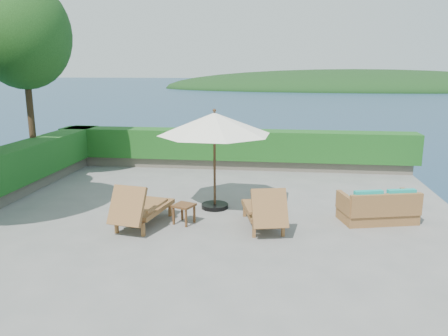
# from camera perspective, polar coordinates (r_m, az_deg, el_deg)

# --- Properties ---
(ground) EXTENTS (12.00, 12.00, 0.00)m
(ground) POSITION_cam_1_polar(r_m,az_deg,el_deg) (10.08, -2.29, -7.06)
(ground) COLOR gray
(ground) RESTS_ON ground
(foundation) EXTENTS (12.00, 12.00, 3.00)m
(foundation) POSITION_cam_1_polar(r_m,az_deg,el_deg) (10.71, -2.22, -14.89)
(foundation) COLOR #585046
(foundation) RESTS_ON ocean
(offshore_island) EXTENTS (126.00, 57.60, 12.60)m
(offshore_island) POSITION_cam_1_polar(r_m,az_deg,el_deg) (151.30, 16.51, 9.90)
(offshore_island) COLOR black
(offshore_island) RESTS_ON ocean
(planter_wall_far) EXTENTS (12.00, 0.60, 0.36)m
(planter_wall_far) POSITION_cam_1_polar(r_m,az_deg,el_deg) (15.38, 1.19, 0.64)
(planter_wall_far) COLOR #656051
(planter_wall_far) RESTS_ON ground
(hedge_far) EXTENTS (12.40, 0.90, 1.00)m
(hedge_far) POSITION_cam_1_polar(r_m,az_deg,el_deg) (15.25, 1.20, 3.10)
(hedge_far) COLOR #154814
(hedge_far) RESTS_ON planter_wall_far
(tree_far) EXTENTS (2.80, 2.80, 6.03)m
(tree_far) POSITION_cam_1_polar(r_m,az_deg,el_deg) (14.70, -24.79, 15.51)
(tree_far) COLOR #3C2717
(tree_far) RESTS_ON ground
(patio_umbrella) EXTENTS (3.55, 3.55, 2.50)m
(patio_umbrella) POSITION_cam_1_polar(r_m,az_deg,el_deg) (10.59, -1.26, 5.68)
(patio_umbrella) COLOR black
(patio_umbrella) RESTS_ON ground
(lounge_left) EXTENTS (1.05, 1.92, 1.05)m
(lounge_left) POSITION_cam_1_polar(r_m,az_deg,el_deg) (9.83, -10.83, -5.11)
(lounge_left) COLOR brown
(lounge_left) RESTS_ON ground
(lounge_right) EXTENTS (1.12, 1.90, 1.03)m
(lounge_right) POSITION_cam_1_polar(r_m,az_deg,el_deg) (9.59, 5.28, -5.45)
(lounge_right) COLOR brown
(lounge_right) RESTS_ON ground
(side_table) EXTENTS (0.56, 0.56, 0.46)m
(side_table) POSITION_cam_1_polar(r_m,az_deg,el_deg) (9.90, -5.26, -5.20)
(side_table) COLOR brown
(side_table) RESTS_ON ground
(wicker_loveseat) EXTENTS (1.84, 1.25, 0.82)m
(wicker_loveseat) POSITION_cam_1_polar(r_m,az_deg,el_deg) (10.59, 19.53, -5.01)
(wicker_loveseat) COLOR brown
(wicker_loveseat) RESTS_ON ground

